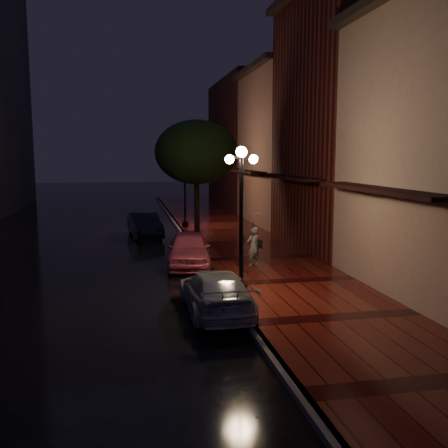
{
  "coord_description": "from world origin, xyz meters",
  "views": [
    {
      "loc": [
        -2.88,
        -18.89,
        4.23
      ],
      "look_at": [
        1.02,
        1.0,
        1.4
      ],
      "focal_mm": 40.0,
      "sensor_mm": 36.0,
      "label": 1
    }
  ],
  "objects": [
    {
      "name": "curb",
      "position": [
        0.0,
        0.0,
        0.07
      ],
      "size": [
        0.25,
        60.0,
        0.15
      ],
      "primitive_type": "cube",
      "color": "#595451",
      "rests_on": "ground"
    },
    {
      "name": "parking_meter",
      "position": [
        0.86,
        -3.06,
        0.99
      ],
      "size": [
        0.13,
        0.1,
        1.39
      ],
      "rotation": [
        0.0,
        0.0,
        -0.03
      ],
      "color": "black",
      "rests_on": "sidewalk"
    },
    {
      "name": "storefront_mid",
      "position": [
        7.0,
        2.0,
        5.5
      ],
      "size": [
        5.0,
        8.0,
        11.0
      ],
      "primitive_type": "cube",
      "color": "#511914",
      "rests_on": "ground"
    },
    {
      "name": "pink_car",
      "position": [
        -0.6,
        -0.32,
        0.67
      ],
      "size": [
        2.05,
        4.08,
        1.33
      ],
      "primitive_type": "imported",
      "rotation": [
        0.0,
        0.0,
        -0.12
      ],
      "color": "#DF5C76",
      "rests_on": "ground"
    },
    {
      "name": "streetlamp_far",
      "position": [
        0.35,
        9.0,
        2.6
      ],
      "size": [
        0.96,
        0.36,
        4.31
      ],
      "color": "black",
      "rests_on": "sidewalk"
    },
    {
      "name": "navy_car",
      "position": [
        -2.0,
        6.93,
        0.63
      ],
      "size": [
        1.83,
        3.97,
        1.26
      ],
      "primitive_type": "imported",
      "rotation": [
        0.0,
        0.0,
        0.13
      ],
      "color": "black",
      "rests_on": "ground"
    },
    {
      "name": "streetlamp_near",
      "position": [
        0.35,
        -5.0,
        2.6
      ],
      "size": [
        0.96,
        0.36,
        4.31
      ],
      "color": "black",
      "rests_on": "sidewalk"
    },
    {
      "name": "silver_car",
      "position": [
        -0.6,
        -6.11,
        0.58
      ],
      "size": [
        1.67,
        4.01,
        1.16
      ],
      "primitive_type": "imported",
      "rotation": [
        0.0,
        0.0,
        3.15
      ],
      "color": "#B1B1B9",
      "rests_on": "ground"
    },
    {
      "name": "woman_with_umbrella",
      "position": [
        1.63,
        -1.46,
        1.5
      ],
      "size": [
        0.85,
        0.86,
        2.04
      ],
      "rotation": [
        0.0,
        0.0,
        3.55
      ],
      "color": "white",
      "rests_on": "sidewalk"
    },
    {
      "name": "storefront_far",
      "position": [
        7.0,
        10.0,
        4.5
      ],
      "size": [
        5.0,
        8.0,
        9.0
      ],
      "primitive_type": "cube",
      "color": "#8C5951",
      "rests_on": "ground"
    },
    {
      "name": "sidewalk",
      "position": [
        2.25,
        0.0,
        0.07
      ],
      "size": [
        4.5,
        60.0,
        0.15
      ],
      "primitive_type": "cube",
      "color": "#4A0E0D",
      "rests_on": "ground"
    },
    {
      "name": "street_tree",
      "position": [
        0.61,
        5.99,
        4.24
      ],
      "size": [
        4.16,
        4.16,
        5.8
      ],
      "color": "black",
      "rests_on": "sidewalk"
    },
    {
      "name": "ground",
      "position": [
        0.0,
        0.0,
        0.0
      ],
      "size": [
        120.0,
        120.0,
        0.0
      ],
      "primitive_type": "plane",
      "color": "black",
      "rests_on": "ground"
    },
    {
      "name": "storefront_extra",
      "position": [
        7.0,
        20.0,
        5.0
      ],
      "size": [
        5.0,
        12.0,
        10.0
      ],
      "primitive_type": "cube",
      "color": "#511914",
      "rests_on": "ground"
    }
  ]
}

